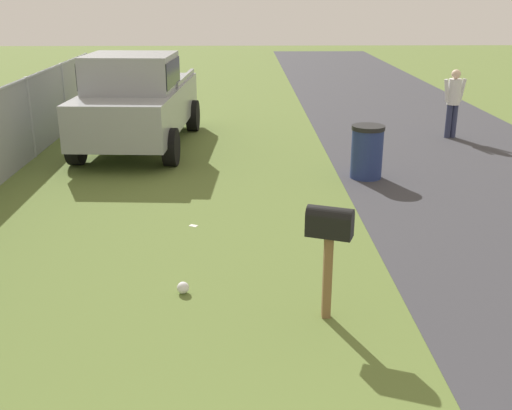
# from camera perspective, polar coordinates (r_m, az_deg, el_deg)

# --- Properties ---
(mailbox) EXTENTS (0.36, 0.51, 1.26)m
(mailbox) POSITION_cam_1_polar(r_m,az_deg,el_deg) (6.33, 6.84, -2.39)
(mailbox) COLOR brown
(mailbox) RESTS_ON ground
(pickup_truck) EXTENTS (5.05, 2.41, 2.09)m
(pickup_truck) POSITION_cam_1_polar(r_m,az_deg,el_deg) (13.84, -11.01, 9.72)
(pickup_truck) COLOR #93999E
(pickup_truck) RESTS_ON ground
(trash_bin) EXTENTS (0.61, 0.61, 1.00)m
(trash_bin) POSITION_cam_1_polar(r_m,az_deg,el_deg) (11.59, 10.29, 4.90)
(trash_bin) COLOR navy
(trash_bin) RESTS_ON ground
(pedestrian) EXTENTS (0.30, 0.56, 1.61)m
(pedestrian) POSITION_cam_1_polar(r_m,az_deg,el_deg) (15.31, 17.92, 9.38)
(pedestrian) COLOR #2D3351
(pedestrian) RESTS_ON ground
(litter_bag_midfield_a) EXTENTS (0.14, 0.14, 0.14)m
(litter_bag_midfield_a) POSITION_cam_1_polar(r_m,az_deg,el_deg) (7.21, -6.82, -7.66)
(litter_bag_midfield_a) COLOR silver
(litter_bag_midfield_a) RESTS_ON ground
(litter_wrapper_near_hydrant) EXTENTS (0.13, 0.15, 0.01)m
(litter_wrapper_near_hydrant) POSITION_cam_1_polar(r_m,az_deg,el_deg) (9.21, -5.85, -1.92)
(litter_wrapper_near_hydrant) COLOR silver
(litter_wrapper_near_hydrant) RESTS_ON ground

